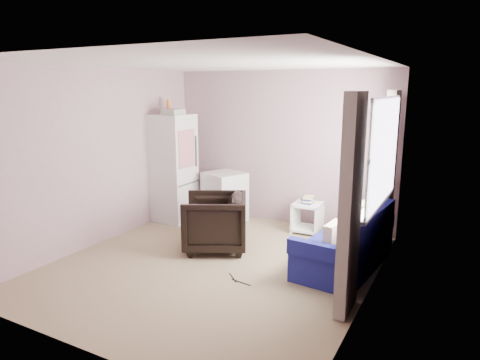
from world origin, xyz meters
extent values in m
cube|color=#907C5E|center=(0.00, 0.00, -0.01)|extent=(3.80, 4.20, 0.02)
cube|color=silver|center=(0.00, 0.00, 2.51)|extent=(3.80, 4.20, 0.02)
cube|color=gray|center=(0.00, 2.11, 1.25)|extent=(3.80, 0.02, 2.50)
cube|color=gray|center=(0.00, -2.11, 1.25)|extent=(3.80, 0.02, 2.50)
cube|color=gray|center=(-1.91, 0.00, 1.25)|extent=(0.02, 4.20, 2.50)
cube|color=gray|center=(1.91, 0.00, 1.25)|extent=(0.02, 4.20, 2.50)
cube|color=white|center=(1.89, 0.70, 1.50)|extent=(0.01, 1.60, 1.20)
imported|color=black|center=(-0.28, 0.46, 0.43)|extent=(1.08, 1.10, 0.86)
cube|color=silver|center=(-1.61, 1.31, 0.90)|extent=(0.62, 0.62, 1.80)
cube|color=#3C3B41|center=(-1.30, 1.31, 0.67)|extent=(0.02, 0.57, 0.02)
cube|color=#3C3B41|center=(-1.29, 1.54, 1.18)|extent=(0.02, 0.03, 0.51)
cube|color=silver|center=(-1.29, 1.28, 1.25)|extent=(0.01, 0.43, 0.62)
cylinder|color=#CB6E28|center=(-1.69, 1.37, 1.92)|extent=(0.08, 0.08, 0.25)
cube|color=#999990|center=(-1.49, 1.21, 1.84)|extent=(0.27, 0.31, 0.09)
cube|color=silver|center=(-0.83, 1.70, 0.41)|extent=(0.76, 0.76, 0.83)
cube|color=#3C3B41|center=(-0.84, 1.68, 0.80)|extent=(0.70, 0.69, 0.05)
cylinder|color=#3C3B41|center=(-0.94, 1.42, 0.42)|extent=(0.26, 0.12, 0.27)
cube|color=white|center=(0.62, 1.77, 0.45)|extent=(0.44, 0.44, 0.04)
cube|color=white|center=(0.62, 1.77, 0.06)|extent=(0.44, 0.44, 0.04)
cube|color=white|center=(0.42, 1.76, 0.23)|extent=(0.05, 0.42, 0.47)
cube|color=white|center=(0.81, 1.78, 0.23)|extent=(0.05, 0.42, 0.47)
cube|color=navy|center=(0.62, 1.77, 0.48)|extent=(0.15, 0.21, 0.03)
cube|color=#C8C585|center=(0.63, 1.77, 0.51)|extent=(0.17, 0.22, 0.03)
cube|color=navy|center=(0.61, 1.78, 0.54)|extent=(0.15, 0.21, 0.03)
cube|color=#C8C585|center=(0.63, 1.77, 0.56)|extent=(0.17, 0.22, 0.03)
cube|color=navy|center=(1.47, 0.74, 0.18)|extent=(0.92, 1.68, 0.36)
cube|color=navy|center=(1.77, 0.71, 0.56)|extent=(0.32, 1.62, 0.39)
cube|color=navy|center=(1.39, -0.04, 0.45)|extent=(0.77, 0.20, 0.18)
cube|color=navy|center=(1.55, 1.52, 0.45)|extent=(0.77, 0.20, 0.18)
cube|color=#FFF0C0|center=(1.46, 0.22, 0.54)|extent=(0.14, 0.37, 0.36)
cube|color=#FFF0C0|center=(1.57, 1.25, 0.54)|extent=(0.14, 0.37, 0.36)
cube|color=white|center=(1.39, 0.66, 0.37)|extent=(0.24, 0.32, 0.02)
cube|color=silver|center=(1.50, 0.65, 0.47)|extent=(0.08, 0.30, 0.20)
cube|color=white|center=(1.82, 0.70, 0.87)|extent=(0.14, 1.70, 0.04)
cube|color=white|center=(1.87, 0.70, 0.90)|extent=(0.02, 1.68, 0.05)
cube|color=white|center=(1.87, 0.70, 1.50)|extent=(0.02, 1.68, 0.05)
cube|color=white|center=(1.87, 0.70, 2.10)|extent=(0.02, 1.68, 0.05)
cube|color=white|center=(1.87, -0.10, 1.50)|extent=(0.02, 0.05, 1.20)
cube|color=white|center=(1.87, 0.43, 1.50)|extent=(0.02, 0.05, 1.20)
cube|color=white|center=(1.87, 0.97, 1.50)|extent=(0.02, 0.05, 1.20)
cube|color=white|center=(1.87, 1.50, 1.50)|extent=(0.02, 0.05, 1.20)
cube|color=beige|center=(1.78, -0.38, 1.10)|extent=(0.12, 0.46, 2.18)
cube|color=beige|center=(1.78, 1.78, 1.10)|extent=(0.12, 0.46, 2.18)
cylinder|color=black|center=(0.55, -0.31, 0.01)|extent=(0.27, 0.06, 0.01)
cylinder|color=black|center=(0.40, -0.24, 0.01)|extent=(0.20, 0.20, 0.01)
camera|label=1|loc=(2.72, -4.37, 2.21)|focal=32.00mm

